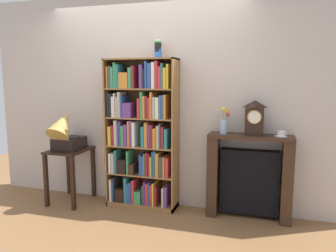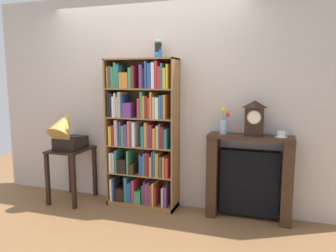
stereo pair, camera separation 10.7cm
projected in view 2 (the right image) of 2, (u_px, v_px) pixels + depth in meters
ground_plane at (138, 211)px, 3.94m from camera, size 7.72×6.40×0.02m
wall_back at (160, 101)px, 4.01m from camera, size 4.72×0.08×2.63m
bookshelf at (141, 137)px, 3.95m from camera, size 0.87×0.30×1.83m
cup_stack at (158, 49)px, 3.78m from camera, size 0.09×0.09×0.22m
side_table_left at (72, 162)px, 4.18m from camera, size 0.45×0.55×0.69m
gramophone at (66, 131)px, 4.05m from camera, size 0.32×0.52×0.57m
fireplace_mantel at (249, 178)px, 3.64m from camera, size 0.93×0.28×0.97m
mantel_clock at (254, 118)px, 3.51m from camera, size 0.20×0.14×0.39m
flower_vase at (224, 123)px, 3.63m from camera, size 0.10×0.10×0.30m
teacup_with_saucer at (281, 134)px, 3.44m from camera, size 0.14×0.13×0.06m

